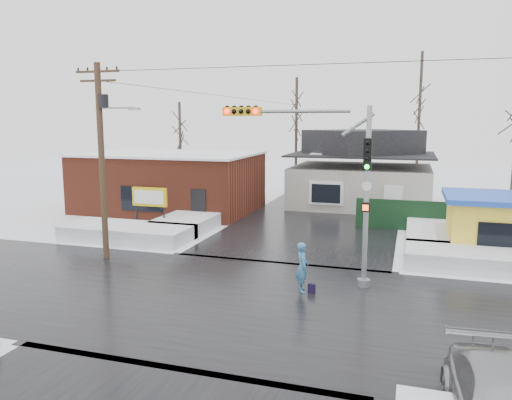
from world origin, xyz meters
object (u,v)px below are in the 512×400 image
(kiosk, at_px, (493,224))
(traffic_signal, at_px, (326,170))
(utility_pole, at_px, (103,150))
(marquee_sign, at_px, (150,198))
(pedestrian, at_px, (302,268))

(kiosk, bearing_deg, traffic_signal, -135.16)
(traffic_signal, xyz_separation_m, utility_pole, (-10.36, 0.53, 0.57))
(marquee_sign, distance_m, pedestrian, 13.38)
(utility_pole, bearing_deg, traffic_signal, -2.95)
(marquee_sign, xyz_separation_m, pedestrian, (10.82, -7.81, -0.96))
(utility_pole, bearing_deg, kiosk, 20.44)
(traffic_signal, relative_size, pedestrian, 3.66)
(traffic_signal, xyz_separation_m, kiosk, (7.07, 7.03, -3.08))
(utility_pole, xyz_separation_m, pedestrian, (9.75, -1.82, -4.16))
(utility_pole, xyz_separation_m, marquee_sign, (-1.07, 5.99, -3.19))
(utility_pole, distance_m, pedestrian, 10.76)
(traffic_signal, relative_size, kiosk, 1.52)
(traffic_signal, distance_m, utility_pole, 10.39)
(kiosk, height_order, pedestrian, kiosk)
(pedestrian, bearing_deg, marquee_sign, 34.47)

